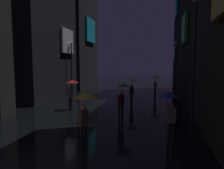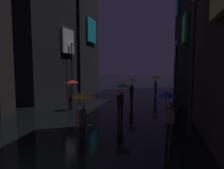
{
  "view_description": "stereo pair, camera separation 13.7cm",
  "coord_description": "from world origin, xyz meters",
  "px_view_note": "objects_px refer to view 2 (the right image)",
  "views": [
    {
      "loc": [
        3.5,
        -4.02,
        3.15
      ],
      "look_at": [
        0.0,
        11.1,
        1.63
      ],
      "focal_mm": 32.0,
      "sensor_mm": 36.0,
      "label": 1
    },
    {
      "loc": [
        3.64,
        -3.99,
        3.15
      ],
      "look_at": [
        0.0,
        11.1,
        1.63
      ],
      "focal_mm": 32.0,
      "sensor_mm": 36.0,
      "label": 2
    }
  ],
  "objects_px": {
    "pedestrian_foreground_left_red": "(72,86)",
    "streetlamp_right_near": "(193,50)",
    "pedestrian_foreground_right_yellow": "(156,80)",
    "bicycle_parked_at_storefront": "(177,116)",
    "pedestrian_far_right_blue": "(167,103)",
    "trash_bin": "(171,112)",
    "pedestrian_near_crossing_green": "(122,91)",
    "streetlamp_left_far": "(72,62)",
    "pedestrian_midstreet_left_yellow": "(83,104)",
    "streetlamp_right_far": "(176,63)",
    "pedestrian_midstreet_centre_yellow": "(132,84)"
  },
  "relations": [
    {
      "from": "pedestrian_midstreet_left_yellow",
      "to": "pedestrian_far_right_blue",
      "type": "relative_size",
      "value": 1.0
    },
    {
      "from": "pedestrian_midstreet_left_yellow",
      "to": "streetlamp_left_far",
      "type": "bearing_deg",
      "value": 116.53
    },
    {
      "from": "pedestrian_foreground_right_yellow",
      "to": "trash_bin",
      "type": "relative_size",
      "value": 2.28
    },
    {
      "from": "trash_bin",
      "to": "streetlamp_right_near",
      "type": "bearing_deg",
      "value": -72.87
    },
    {
      "from": "streetlamp_right_near",
      "to": "pedestrian_foreground_left_red",
      "type": "bearing_deg",
      "value": 154.58
    },
    {
      "from": "pedestrian_near_crossing_green",
      "to": "bicycle_parked_at_storefront",
      "type": "xyz_separation_m",
      "value": [
        3.05,
        0.02,
        -1.28
      ]
    },
    {
      "from": "pedestrian_midstreet_centre_yellow",
      "to": "streetlamp_right_near",
      "type": "height_order",
      "value": "streetlamp_right_near"
    },
    {
      "from": "pedestrian_near_crossing_green",
      "to": "pedestrian_far_right_blue",
      "type": "relative_size",
      "value": 1.0
    },
    {
      "from": "pedestrian_near_crossing_green",
      "to": "pedestrian_midstreet_centre_yellow",
      "type": "xyz_separation_m",
      "value": [
        -0.04,
        4.43,
        0.0
      ]
    },
    {
      "from": "pedestrian_foreground_right_yellow",
      "to": "bicycle_parked_at_storefront",
      "type": "height_order",
      "value": "pedestrian_foreground_right_yellow"
    },
    {
      "from": "pedestrian_near_crossing_green",
      "to": "pedestrian_far_right_blue",
      "type": "height_order",
      "value": "same"
    },
    {
      "from": "pedestrian_midstreet_centre_yellow",
      "to": "streetlamp_right_near",
      "type": "distance_m",
      "value": 7.43
    },
    {
      "from": "pedestrian_foreground_right_yellow",
      "to": "pedestrian_near_crossing_green",
      "type": "bearing_deg",
      "value": -101.11
    },
    {
      "from": "pedestrian_foreground_right_yellow",
      "to": "streetlamp_left_far",
      "type": "height_order",
      "value": "streetlamp_left_far"
    },
    {
      "from": "pedestrian_far_right_blue",
      "to": "trash_bin",
      "type": "height_order",
      "value": "pedestrian_far_right_blue"
    },
    {
      "from": "pedestrian_midstreet_centre_yellow",
      "to": "pedestrian_foreground_left_red",
      "type": "height_order",
      "value": "same"
    },
    {
      "from": "pedestrian_far_right_blue",
      "to": "streetlamp_left_far",
      "type": "distance_m",
      "value": 13.97
    },
    {
      "from": "pedestrian_midstreet_centre_yellow",
      "to": "bicycle_parked_at_storefront",
      "type": "relative_size",
      "value": 1.19
    },
    {
      "from": "streetlamp_left_far",
      "to": "pedestrian_near_crossing_green",
      "type": "bearing_deg",
      "value": -49.22
    },
    {
      "from": "pedestrian_midstreet_centre_yellow",
      "to": "streetlamp_right_far",
      "type": "distance_m",
      "value": 5.12
    },
    {
      "from": "bicycle_parked_at_storefront",
      "to": "streetlamp_right_near",
      "type": "xyz_separation_m",
      "value": [
        0.4,
        -1.79,
        3.41
      ]
    },
    {
      "from": "pedestrian_foreground_left_red",
      "to": "streetlamp_right_near",
      "type": "bearing_deg",
      "value": -25.42
    },
    {
      "from": "bicycle_parked_at_storefront",
      "to": "trash_bin",
      "type": "relative_size",
      "value": 1.92
    },
    {
      "from": "pedestrian_midstreet_left_yellow",
      "to": "trash_bin",
      "type": "height_order",
      "value": "pedestrian_midstreet_left_yellow"
    },
    {
      "from": "pedestrian_foreground_right_yellow",
      "to": "streetlamp_right_far",
      "type": "bearing_deg",
      "value": -25.02
    },
    {
      "from": "streetlamp_right_far",
      "to": "streetlamp_left_far",
      "type": "height_order",
      "value": "streetlamp_left_far"
    },
    {
      "from": "pedestrian_near_crossing_green",
      "to": "streetlamp_left_far",
      "type": "distance_m",
      "value": 10.18
    },
    {
      "from": "pedestrian_foreground_right_yellow",
      "to": "pedestrian_far_right_blue",
      "type": "bearing_deg",
      "value": -86.59
    },
    {
      "from": "streetlamp_right_near",
      "to": "pedestrian_foreground_right_yellow",
      "type": "bearing_deg",
      "value": 99.64
    },
    {
      "from": "pedestrian_midstreet_centre_yellow",
      "to": "pedestrian_foreground_right_yellow",
      "type": "xyz_separation_m",
      "value": [
        1.73,
        4.18,
        0.0
      ]
    },
    {
      "from": "pedestrian_midstreet_left_yellow",
      "to": "trash_bin",
      "type": "relative_size",
      "value": 2.28
    },
    {
      "from": "pedestrian_midstreet_left_yellow",
      "to": "streetlamp_right_far",
      "type": "bearing_deg",
      "value": 70.58
    },
    {
      "from": "pedestrian_far_right_blue",
      "to": "bicycle_parked_at_storefront",
      "type": "height_order",
      "value": "pedestrian_far_right_blue"
    },
    {
      "from": "pedestrian_foreground_left_red",
      "to": "trash_bin",
      "type": "distance_m",
      "value": 6.86
    },
    {
      "from": "bicycle_parked_at_storefront",
      "to": "streetlamp_right_far",
      "type": "distance_m",
      "value": 8.31
    },
    {
      "from": "streetlamp_right_near",
      "to": "pedestrian_far_right_blue",
      "type": "bearing_deg",
      "value": -130.75
    },
    {
      "from": "pedestrian_far_right_blue",
      "to": "streetlamp_right_far",
      "type": "distance_m",
      "value": 10.97
    },
    {
      "from": "pedestrian_foreground_right_yellow",
      "to": "streetlamp_left_far",
      "type": "bearing_deg",
      "value": -172.98
    },
    {
      "from": "pedestrian_midstreet_centre_yellow",
      "to": "streetlamp_right_near",
      "type": "xyz_separation_m",
      "value": [
        3.49,
        -6.2,
        2.13
      ]
    },
    {
      "from": "streetlamp_right_near",
      "to": "streetlamp_left_far",
      "type": "distance_m",
      "value": 13.7
    },
    {
      "from": "pedestrian_midstreet_centre_yellow",
      "to": "pedestrian_near_crossing_green",
      "type": "bearing_deg",
      "value": -89.48
    },
    {
      "from": "pedestrian_far_right_blue",
      "to": "streetlamp_right_near",
      "type": "distance_m",
      "value": 2.69
    },
    {
      "from": "pedestrian_far_right_blue",
      "to": "pedestrian_midstreet_centre_yellow",
      "type": "bearing_deg",
      "value": 108.03
    },
    {
      "from": "streetlamp_left_far",
      "to": "trash_bin",
      "type": "relative_size",
      "value": 5.88
    },
    {
      "from": "pedestrian_foreground_right_yellow",
      "to": "pedestrian_midstreet_left_yellow",
      "type": "distance_m",
      "value": 12.9
    },
    {
      "from": "pedestrian_foreground_left_red",
      "to": "streetlamp_right_near",
      "type": "distance_m",
      "value": 8.41
    },
    {
      "from": "pedestrian_foreground_right_yellow",
      "to": "streetlamp_left_far",
      "type": "distance_m",
      "value": 8.48
    },
    {
      "from": "bicycle_parked_at_storefront",
      "to": "trash_bin",
      "type": "xyz_separation_m",
      "value": [
        -0.3,
        0.48,
        0.08
      ]
    },
    {
      "from": "pedestrian_foreground_right_yellow",
      "to": "pedestrian_foreground_left_red",
      "type": "relative_size",
      "value": 1.0
    },
    {
      "from": "pedestrian_foreground_right_yellow",
      "to": "bicycle_parked_at_storefront",
      "type": "relative_size",
      "value": 1.19
    }
  ]
}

